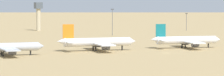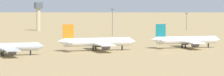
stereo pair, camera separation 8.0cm
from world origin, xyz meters
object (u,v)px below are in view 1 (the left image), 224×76
Objects in this scene: light_pole_mid at (112,20)px; light_pole_east at (186,20)px; parked_jet_orange_2 at (97,42)px; parked_jet_white_1 at (4,47)px; control_tower at (38,14)px; parked_jet_teal_3 at (186,40)px.

light_pole_mid is 82.86m from light_pole_east.
parked_jet_white_1 is at bearing -163.14° from parked_jet_orange_2.
light_pole_mid reaches higher than parked_jet_orange_2.
parked_jet_white_1 is 47.43m from parked_jet_orange_2.
parked_jet_orange_2 is (47.06, 5.92, 0.38)m from parked_jet_white_1.
control_tower is at bearing 155.82° from light_pole_east.
light_pole_mid reaches higher than parked_jet_teal_3.
parked_jet_teal_3 is at bearing -122.51° from light_pole_east.
light_pole_east reaches higher than parked_jet_white_1.
parked_jet_teal_3 is 1.75× the size of control_tower.
parked_jet_white_1 is 0.96× the size of parked_jet_teal_3.
light_pole_east is (88.63, 139.05, 3.67)m from parked_jet_teal_3.
light_pole_mid is at bearing -72.68° from control_tower.
parked_jet_orange_2 is 1.05× the size of parked_jet_teal_3.
light_pole_mid reaches higher than parked_jet_white_1.
parked_jet_orange_2 is at bearing 14.27° from parked_jet_white_1.
parked_jet_orange_2 is 182.83m from control_tower.
parked_jet_teal_3 is at bearing -96.28° from light_pole_mid.
control_tower is 1.21× the size of light_pole_mid.
parked_jet_orange_2 is at bearing -135.26° from light_pole_east.
control_tower is (81.90, 185.20, 8.89)m from parked_jet_white_1.
parked_jet_white_1 is 151.88m from light_pole_mid.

